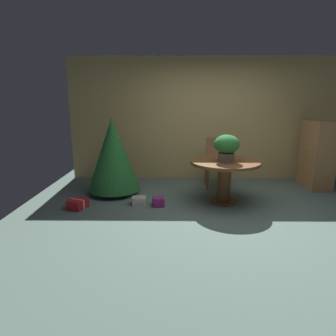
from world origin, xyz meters
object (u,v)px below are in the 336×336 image
Objects in this scene: wooden_cabinet at (317,155)px; gift_box_cream at (139,201)px; gift_box_red at (78,204)px; wooden_chair_far at (216,160)px; holiday_tree at (113,154)px; round_dining_table at (224,172)px; flower_vase at (227,146)px; gift_box_purple at (158,201)px.

gift_box_cream is at bearing -163.21° from wooden_cabinet.
gift_box_cream is at bearing 10.69° from gift_box_red.
wooden_chair_far is 2.02m from holiday_tree.
round_dining_table is 0.82× the size of holiday_tree.
flower_vase is 2.05m from holiday_tree.
holiday_tree is 1.26m from gift_box_purple.
flower_vase is 1.74× the size of gift_box_cream.
gift_box_red is 4.57m from wooden_cabinet.
round_dining_table is 4.91× the size of gift_box_purple.
wooden_cabinet is (4.37, 1.21, 0.59)m from gift_box_red.
round_dining_table is 0.44m from flower_vase.
round_dining_table is 2.46m from gift_box_red.
wooden_chair_far reaches higher than round_dining_table.
wooden_chair_far is 0.70× the size of holiday_tree.
holiday_tree is (-1.96, -0.46, 0.20)m from wooden_chair_far.
gift_box_red is (-2.40, -0.31, -0.46)m from round_dining_table.
gift_box_purple is at bearing -170.97° from round_dining_table.
gift_box_purple is 0.18× the size of wooden_cabinet.
gift_box_cream is at bearing 171.68° from gift_box_purple.
gift_box_cream is at bearing -177.33° from flower_vase.
holiday_tree reaches higher than flower_vase.
wooden_chair_far is 3.87× the size of gift_box_cream.
gift_box_cream is 3.61m from wooden_cabinet.
holiday_tree reaches higher than gift_box_purple.
gift_box_purple is (-1.10, -0.18, -0.46)m from round_dining_table.
wooden_chair_far is at bearing 27.45° from gift_box_red.
gift_box_red is at bearing -119.46° from holiday_tree.
gift_box_purple is at bearing 5.94° from gift_box_red.
wooden_cabinet is (1.97, 0.90, 0.13)m from round_dining_table.
gift_box_red is at bearing -172.63° from round_dining_table.
gift_box_red is at bearing -174.06° from gift_box_purple.
flower_vase is at bearing 5.93° from gift_box_purple.
round_dining_table reaches higher than gift_box_cream.
holiday_tree reaches higher than wooden_cabinet.
gift_box_red is (-0.97, -0.18, 0.01)m from gift_box_cream.
flower_vase is 0.32× the size of holiday_tree.
flower_vase reaches higher than wooden_chair_far.
gift_box_purple is 1.30m from gift_box_red.
flower_vase is 1.43m from gift_box_purple.
gift_box_red is 0.26× the size of wooden_cabinet.
round_dining_table is 1.51m from gift_box_cream.
flower_vase is 0.33× the size of wooden_cabinet.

